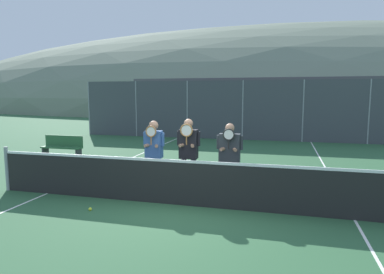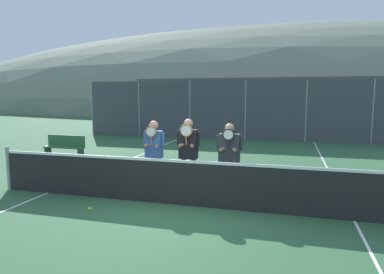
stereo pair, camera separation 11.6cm
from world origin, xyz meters
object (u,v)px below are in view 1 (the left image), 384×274
object	(u,v)px
player_center_left	(188,150)
car_center	(326,121)
car_far_left	(165,117)
bench_courtside	(63,146)
tennis_ball_on_court	(90,209)
car_left_of_center	(239,119)
player_center_right	(229,154)
player_leftmost	(154,150)

from	to	relation	value
player_center_left	car_center	world-z (taller)	player_center_left
player_center_left	car_far_left	bearing A→B (deg)	111.64
bench_courtside	tennis_ball_on_court	size ratio (longest dim) A/B	22.87
car_left_of_center	tennis_ball_on_court	bearing A→B (deg)	-95.02
car_center	tennis_ball_on_court	world-z (taller)	car_center
player_center_right	bench_courtside	world-z (taller)	player_center_right
bench_courtside	player_center_right	bearing A→B (deg)	-24.76
car_left_of_center	bench_courtside	size ratio (longest dim) A/B	2.65
bench_courtside	car_left_of_center	bearing A→B (deg)	61.16
player_center_right	car_far_left	world-z (taller)	car_far_left
car_left_of_center	car_center	bearing A→B (deg)	3.28
player_leftmost	tennis_ball_on_court	bearing A→B (deg)	-114.02
player_center_left	bench_courtside	bearing A→B (deg)	151.31
car_left_of_center	car_center	size ratio (longest dim) A/B	0.92
player_leftmost	tennis_ball_on_court	distance (m)	2.09
car_left_of_center	player_center_left	bearing A→B (deg)	-88.33
car_center	player_center_left	bearing A→B (deg)	-109.05
player_center_left	car_far_left	distance (m)	13.84
car_center	bench_courtside	world-z (taller)	car_center
car_far_left	car_left_of_center	world-z (taller)	car_far_left
player_leftmost	car_left_of_center	bearing A→B (deg)	87.70
car_center	bench_courtside	distance (m)	14.11
car_left_of_center	tennis_ball_on_court	distance (m)	14.39
car_left_of_center	tennis_ball_on_court	size ratio (longest dim) A/B	60.54
player_center_right	bench_courtside	xyz separation A→B (m)	(-6.60, 3.05, -0.56)
player_center_left	player_center_right	distance (m)	0.96
player_leftmost	player_center_right	world-z (taller)	player_leftmost
player_leftmost	tennis_ball_on_court	world-z (taller)	player_leftmost
player_center_right	car_far_left	bearing A→B (deg)	115.32
player_center_right	bench_courtside	size ratio (longest dim) A/B	1.10
car_far_left	tennis_ball_on_court	world-z (taller)	car_far_left
car_left_of_center	bench_courtside	bearing A→B (deg)	-118.84
player_leftmost	car_left_of_center	world-z (taller)	player_leftmost
player_center_right	bench_courtside	bearing A→B (deg)	155.24
player_center_right	car_center	xyz separation A→B (m)	(3.50, 12.89, -0.16)
player_center_right	tennis_ball_on_court	bearing A→B (deg)	-146.80
player_leftmost	player_center_left	xyz separation A→B (m)	(0.88, -0.03, 0.03)
car_far_left	player_leftmost	bearing A→B (deg)	-71.78
car_left_of_center	player_center_right	bearing A→B (deg)	-83.97
player_center_left	car_far_left	world-z (taller)	player_center_left
car_left_of_center	car_far_left	bearing A→B (deg)	177.42
player_center_left	car_center	bearing A→B (deg)	70.95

